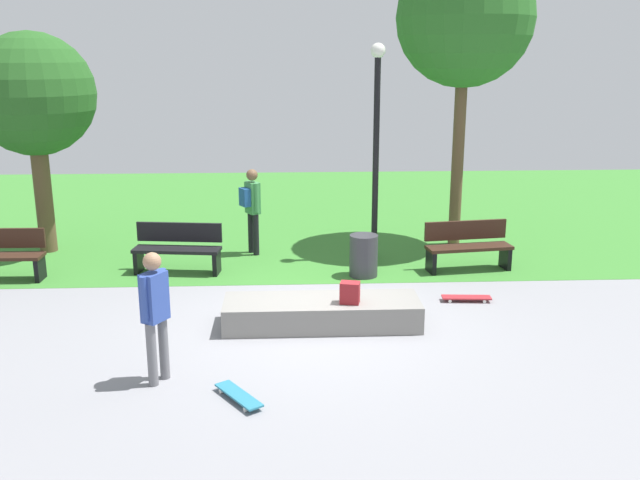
% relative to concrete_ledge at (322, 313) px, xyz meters
% --- Properties ---
extents(ground_plane, '(28.00, 28.00, 0.00)m').
position_rel_concrete_ledge_xyz_m(ground_plane, '(-0.12, -0.02, -0.20)').
color(ground_plane, gray).
extents(grass_lawn, '(26.60, 12.05, 0.01)m').
position_rel_concrete_ledge_xyz_m(grass_lawn, '(-0.12, 7.95, -0.20)').
color(grass_lawn, '#387A2D').
rests_on(grass_lawn, ground_plane).
extents(concrete_ledge, '(2.91, 0.90, 0.41)m').
position_rel_concrete_ledge_xyz_m(concrete_ledge, '(0.00, 0.00, 0.00)').
color(concrete_ledge, gray).
rests_on(concrete_ledge, ground_plane).
extents(backpack_on_ledge, '(0.32, 0.26, 0.32)m').
position_rel_concrete_ledge_xyz_m(backpack_on_ledge, '(0.40, -0.15, 0.36)').
color(backpack_on_ledge, maroon).
rests_on(backpack_on_ledge, concrete_ledge).
extents(skater_performing_trick, '(0.33, 0.38, 1.67)m').
position_rel_concrete_ledge_xyz_m(skater_performing_trick, '(-2.11, -1.74, 0.77)').
color(skater_performing_trick, slate).
rests_on(skater_performing_trick, ground_plane).
extents(skateboard_by_ledge, '(0.62, 0.77, 0.08)m').
position_rel_concrete_ledge_xyz_m(skateboard_by_ledge, '(-1.10, -2.28, -0.14)').
color(skateboard_by_ledge, teal).
rests_on(skateboard_by_ledge, ground_plane).
extents(skateboard_spare, '(0.81, 0.26, 0.08)m').
position_rel_concrete_ledge_xyz_m(skateboard_spare, '(2.43, 0.94, -0.14)').
color(skateboard_spare, '#A5262D').
rests_on(skateboard_spare, ground_plane).
extents(park_bench_near_path, '(1.65, 0.68, 0.91)m').
position_rel_concrete_ledge_xyz_m(park_bench_near_path, '(2.87, 2.68, 0.28)').
color(park_bench_near_path, '#331E14').
rests_on(park_bench_near_path, ground_plane).
extents(park_bench_center_lawn, '(1.65, 0.67, 0.91)m').
position_rel_concrete_ledge_xyz_m(park_bench_center_lawn, '(-2.53, 2.78, 0.28)').
color(park_bench_center_lawn, black).
rests_on(park_bench_center_lawn, ground_plane).
extents(tree_tall_oak, '(2.73, 2.73, 6.00)m').
position_rel_concrete_ledge_xyz_m(tree_tall_oak, '(3.05, 4.47, 4.40)').
color(tree_tall_oak, brown).
rests_on(tree_tall_oak, grass_lawn).
extents(tree_broad_elm, '(2.40, 2.40, 4.38)m').
position_rel_concrete_ledge_xyz_m(tree_broad_elm, '(-5.42, 4.36, 2.94)').
color(tree_broad_elm, brown).
rests_on(tree_broad_elm, grass_lawn).
extents(lamp_post, '(0.28, 0.28, 4.14)m').
position_rel_concrete_ledge_xyz_m(lamp_post, '(1.22, 3.57, 2.32)').
color(lamp_post, black).
rests_on(lamp_post, ground_plane).
extents(trash_bin, '(0.52, 0.52, 0.77)m').
position_rel_concrete_ledge_xyz_m(trash_bin, '(0.88, 2.38, 0.18)').
color(trash_bin, '#333338').
rests_on(trash_bin, ground_plane).
extents(pedestrian_with_backpack, '(0.44, 0.42, 1.74)m').
position_rel_concrete_ledge_xyz_m(pedestrian_with_backpack, '(-1.20, 3.93, 0.84)').
color(pedestrian_with_backpack, black).
rests_on(pedestrian_with_backpack, ground_plane).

